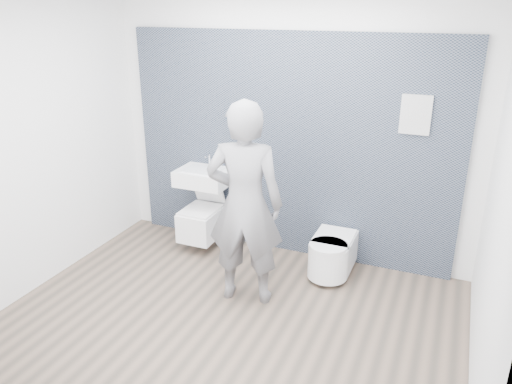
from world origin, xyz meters
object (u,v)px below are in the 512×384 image
at_px(toilet_square, 203,220).
at_px(washbasin, 204,177).
at_px(visitor, 245,205).
at_px(toilet_rounded, 331,254).

bearing_deg(toilet_square, washbasin, 90.00).
distance_m(toilet_square, visitor, 1.35).
height_order(washbasin, visitor, visitor).
distance_m(washbasin, toilet_rounded, 1.65).
bearing_deg(washbasin, toilet_square, -90.00).
bearing_deg(toilet_square, visitor, -41.79).
xyz_separation_m(toilet_rounded, visitor, (-0.65, -0.72, 0.73)).
bearing_deg(toilet_rounded, visitor, -131.96).
xyz_separation_m(toilet_square, toilet_rounded, (1.53, -0.07, -0.09)).
bearing_deg(visitor, washbasin, -56.44).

